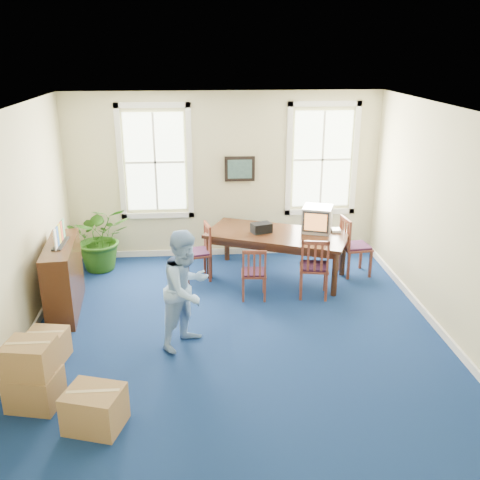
{
  "coord_description": "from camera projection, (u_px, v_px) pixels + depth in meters",
  "views": [
    {
      "loc": [
        -0.49,
        -6.83,
        3.97
      ],
      "look_at": [
        0.1,
        0.6,
        1.25
      ],
      "focal_mm": 40.0,
      "sensor_mm": 36.0,
      "label": 1
    }
  ],
  "objects": [
    {
      "name": "floor",
      "position": [
        236.0,
        335.0,
        7.8
      ],
      "size": [
        6.5,
        6.5,
        0.0
      ],
      "primitive_type": "plane",
      "color": "navy",
      "rests_on": "ground"
    },
    {
      "name": "ceiling",
      "position": [
        236.0,
        111.0,
        6.7
      ],
      "size": [
        6.5,
        6.5,
        0.0
      ],
      "primitive_type": "plane",
      "rotation": [
        3.14,
        0.0,
        0.0
      ],
      "color": "white",
      "rests_on": "ground"
    },
    {
      "name": "wall_back",
      "position": [
        224.0,
        176.0,
        10.29
      ],
      "size": [
        6.5,
        0.0,
        6.5
      ],
      "primitive_type": "plane",
      "rotation": [
        1.57,
        0.0,
        0.0
      ],
      "color": "beige",
      "rests_on": "ground"
    },
    {
      "name": "wall_front",
      "position": [
        266.0,
        365.0,
        4.2
      ],
      "size": [
        6.5,
        0.0,
        6.5
      ],
      "primitive_type": "plane",
      "rotation": [
        -1.57,
        0.0,
        0.0
      ],
      "color": "beige",
      "rests_on": "ground"
    },
    {
      "name": "wall_left",
      "position": [
        9.0,
        237.0,
        7.03
      ],
      "size": [
        0.0,
        6.5,
        6.5
      ],
      "primitive_type": "plane",
      "rotation": [
        1.57,
        0.0,
        1.57
      ],
      "color": "beige",
      "rests_on": "ground"
    },
    {
      "name": "wall_right",
      "position": [
        450.0,
        226.0,
        7.47
      ],
      "size": [
        0.0,
        6.5,
        6.5
      ],
      "primitive_type": "plane",
      "rotation": [
        1.57,
        0.0,
        -1.57
      ],
      "color": "beige",
      "rests_on": "ground"
    },
    {
      "name": "baseboard_back",
      "position": [
        225.0,
        251.0,
        10.79
      ],
      "size": [
        6.0,
        0.04,
        0.12
      ],
      "primitive_type": "cube",
      "color": "white",
      "rests_on": "ground"
    },
    {
      "name": "baseboard_left",
      "position": [
        27.0,
        339.0,
        7.56
      ],
      "size": [
        0.04,
        6.5,
        0.12
      ],
      "primitive_type": "cube",
      "color": "white",
      "rests_on": "ground"
    },
    {
      "name": "baseboard_right",
      "position": [
        434.0,
        323.0,
        7.99
      ],
      "size": [
        0.04,
        6.5,
        0.12
      ],
      "primitive_type": "cube",
      "color": "white",
      "rests_on": "ground"
    },
    {
      "name": "window_left",
      "position": [
        155.0,
        162.0,
        10.07
      ],
      "size": [
        1.4,
        0.12,
        2.2
      ],
      "primitive_type": null,
      "color": "white",
      "rests_on": "ground"
    },
    {
      "name": "window_right",
      "position": [
        322.0,
        159.0,
        10.31
      ],
      "size": [
        1.4,
        0.12,
        2.2
      ],
      "primitive_type": null,
      "color": "white",
      "rests_on": "ground"
    },
    {
      "name": "wall_picture",
      "position": [
        240.0,
        169.0,
        10.22
      ],
      "size": [
        0.58,
        0.06,
        0.48
      ],
      "primitive_type": null,
      "color": "black",
      "rests_on": "ground"
    },
    {
      "name": "conference_table",
      "position": [
        277.0,
        255.0,
        9.63
      ],
      "size": [
        2.69,
        2.0,
        0.84
      ],
      "primitive_type": null,
      "rotation": [
        0.0,
        0.0,
        -0.41
      ],
      "color": "#3C1F10",
      "rests_on": "ground"
    },
    {
      "name": "crt_tv",
      "position": [
        317.0,
        219.0,
        9.52
      ],
      "size": [
        0.65,
        0.68,
        0.46
      ],
      "primitive_type": null,
      "rotation": [
        0.0,
        0.0,
        -0.34
      ],
      "color": "#B7B7BC",
      "rests_on": "conference_table"
    },
    {
      "name": "game_console",
      "position": [
        336.0,
        230.0,
        9.56
      ],
      "size": [
        0.17,
        0.21,
        0.05
      ],
      "primitive_type": "cube",
      "rotation": [
        0.0,
        0.0,
        -0.08
      ],
      "color": "white",
      "rests_on": "conference_table"
    },
    {
      "name": "equipment_bag",
      "position": [
        261.0,
        228.0,
        9.49
      ],
      "size": [
        0.4,
        0.32,
        0.17
      ],
      "primitive_type": "cube",
      "rotation": [
        0.0,
        0.0,
        0.33
      ],
      "color": "black",
      "rests_on": "conference_table"
    },
    {
      "name": "chair_near_left",
      "position": [
        254.0,
        272.0,
        8.8
      ],
      "size": [
        0.44,
        0.44,
        0.91
      ],
      "primitive_type": null,
      "rotation": [
        0.0,
        0.0,
        3.07
      ],
      "color": "brown",
      "rests_on": "ground"
    },
    {
      "name": "chair_near_right",
      "position": [
        314.0,
        266.0,
        8.85
      ],
      "size": [
        0.55,
        0.55,
        1.05
      ],
      "primitive_type": null,
      "rotation": [
        0.0,
        0.0,
        2.96
      ],
      "color": "brown",
      "rests_on": "ground"
    },
    {
      "name": "chair_end_left",
      "position": [
        196.0,
        252.0,
        9.49
      ],
      "size": [
        0.55,
        0.55,
        1.03
      ],
      "primitive_type": null,
      "rotation": [
        0.0,
        0.0,
        -1.36
      ],
      "color": "brown",
      "rests_on": "ground"
    },
    {
      "name": "chair_end_right",
      "position": [
        356.0,
        246.0,
        9.7
      ],
      "size": [
        0.55,
        0.55,
        1.09
      ],
      "primitive_type": null,
      "rotation": [
        0.0,
        0.0,
        1.7
      ],
      "color": "brown",
      "rests_on": "ground"
    },
    {
      "name": "man",
      "position": [
        187.0,
        289.0,
        7.28
      ],
      "size": [
        1.02,
        1.04,
        1.69
      ],
      "primitive_type": "imported",
      "rotation": [
        0.0,
        0.0,
        0.87
      ],
      "color": "#83ADE1",
      "rests_on": "ground"
    },
    {
      "name": "credenza",
      "position": [
        63.0,
        277.0,
        8.32
      ],
      "size": [
        0.55,
        1.5,
        1.15
      ],
      "primitive_type": "cube",
      "rotation": [
        0.0,
        0.0,
        0.09
      ],
      "color": "#3C1F10",
      "rests_on": "ground"
    },
    {
      "name": "brochure_rack",
      "position": [
        59.0,
        232.0,
        8.06
      ],
      "size": [
        0.27,
        0.78,
        0.34
      ],
      "primitive_type": null,
      "rotation": [
        0.0,
        0.0,
        -0.19
      ],
      "color": "#99999E",
      "rests_on": "credenza"
    },
    {
      "name": "potted_plant",
      "position": [
        101.0,
        237.0,
        9.9
      ],
      "size": [
        1.27,
        1.15,
        1.26
      ],
      "primitive_type": "imported",
      "rotation": [
        0.0,
        0.0,
        0.16
      ],
      "color": "#225011",
      "rests_on": "ground"
    },
    {
      "name": "cardboard_boxes",
      "position": [
        54.0,
        367.0,
        6.24
      ],
      "size": [
        1.81,
        1.81,
        0.87
      ],
      "primitive_type": null,
      "rotation": [
        0.0,
        0.0,
        -0.21
      ],
      "color": "#A47847",
      "rests_on": "ground"
    }
  ]
}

